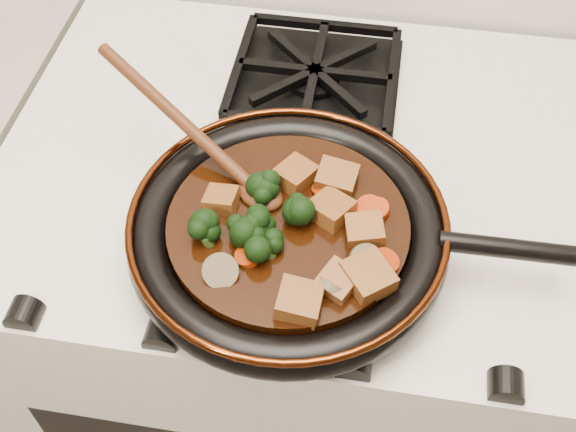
# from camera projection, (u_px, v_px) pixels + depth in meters

# --- Properties ---
(stove) EXTENTS (0.76, 0.60, 0.90)m
(stove) POSITION_uv_depth(u_px,v_px,m) (296.00, 334.00, 1.26)
(stove) COLOR silver
(stove) RESTS_ON ground
(burner_grate_front) EXTENTS (0.23, 0.23, 0.03)m
(burner_grate_front) POSITION_uv_depth(u_px,v_px,m) (280.00, 237.00, 0.82)
(burner_grate_front) COLOR black
(burner_grate_front) RESTS_ON stove
(burner_grate_back) EXTENTS (0.23, 0.23, 0.03)m
(burner_grate_back) POSITION_uv_depth(u_px,v_px,m) (315.00, 76.00, 0.99)
(burner_grate_back) COLOR black
(burner_grate_back) RESTS_ON stove
(skillet) EXTENTS (0.48, 0.35, 0.05)m
(skillet) POSITION_uv_depth(u_px,v_px,m) (290.00, 231.00, 0.78)
(skillet) COLOR black
(skillet) RESTS_ON burner_grate_front
(braising_sauce) EXTENTS (0.26, 0.26, 0.02)m
(braising_sauce) POSITION_uv_depth(u_px,v_px,m) (288.00, 228.00, 0.78)
(braising_sauce) COLOR black
(braising_sauce) RESTS_ON skillet
(tofu_cube_0) EXTENTS (0.06, 0.06, 0.03)m
(tofu_cube_0) POSITION_uv_depth(u_px,v_px,m) (331.00, 210.00, 0.77)
(tofu_cube_0) COLOR brown
(tofu_cube_0) RESTS_ON braising_sauce
(tofu_cube_1) EXTENTS (0.06, 0.06, 0.03)m
(tofu_cube_1) POSITION_uv_depth(u_px,v_px,m) (368.00, 277.00, 0.72)
(tofu_cube_1) COLOR brown
(tofu_cube_1) RESTS_ON braising_sauce
(tofu_cube_2) EXTENTS (0.04, 0.04, 0.03)m
(tofu_cube_2) POSITION_uv_depth(u_px,v_px,m) (221.00, 200.00, 0.78)
(tofu_cube_2) COLOR brown
(tofu_cube_2) RESTS_ON braising_sauce
(tofu_cube_3) EXTENTS (0.05, 0.05, 0.02)m
(tofu_cube_3) POSITION_uv_depth(u_px,v_px,m) (338.00, 282.00, 0.71)
(tofu_cube_3) COLOR brown
(tofu_cube_3) RESTS_ON braising_sauce
(tofu_cube_4) EXTENTS (0.05, 0.06, 0.03)m
(tofu_cube_4) POSITION_uv_depth(u_px,v_px,m) (295.00, 175.00, 0.80)
(tofu_cube_4) COLOR brown
(tofu_cube_4) RESTS_ON braising_sauce
(tofu_cube_5) EXTENTS (0.05, 0.05, 0.03)m
(tofu_cube_5) POSITION_uv_depth(u_px,v_px,m) (336.00, 179.00, 0.80)
(tofu_cube_5) COLOR brown
(tofu_cube_5) RESTS_ON braising_sauce
(tofu_cube_6) EXTENTS (0.05, 0.04, 0.03)m
(tofu_cube_6) POSITION_uv_depth(u_px,v_px,m) (299.00, 302.00, 0.70)
(tofu_cube_6) COLOR brown
(tofu_cube_6) RESTS_ON braising_sauce
(tofu_cube_7) EXTENTS (0.05, 0.04, 0.03)m
(tofu_cube_7) POSITION_uv_depth(u_px,v_px,m) (365.00, 231.00, 0.75)
(tofu_cube_7) COLOR brown
(tofu_cube_7) RESTS_ON braising_sauce
(broccoli_floret_0) EXTENTS (0.07, 0.08, 0.06)m
(broccoli_floret_0) POSITION_uv_depth(u_px,v_px,m) (257.00, 225.00, 0.76)
(broccoli_floret_0) COLOR black
(broccoli_floret_0) RESTS_ON braising_sauce
(broccoli_floret_1) EXTENTS (0.09, 0.08, 0.07)m
(broccoli_floret_1) POSITION_uv_depth(u_px,v_px,m) (262.00, 192.00, 0.78)
(broccoli_floret_1) COLOR black
(broccoli_floret_1) RESTS_ON braising_sauce
(broccoli_floret_2) EXTENTS (0.08, 0.08, 0.06)m
(broccoli_floret_2) POSITION_uv_depth(u_px,v_px,m) (249.00, 233.00, 0.75)
(broccoli_floret_2) COLOR black
(broccoli_floret_2) RESTS_ON braising_sauce
(broccoli_floret_3) EXTENTS (0.07, 0.06, 0.07)m
(broccoli_floret_3) POSITION_uv_depth(u_px,v_px,m) (302.00, 215.00, 0.76)
(broccoli_floret_3) COLOR black
(broccoli_floret_3) RESTS_ON braising_sauce
(broccoli_floret_4) EXTENTS (0.08, 0.08, 0.07)m
(broccoli_floret_4) POSITION_uv_depth(u_px,v_px,m) (271.00, 250.00, 0.74)
(broccoli_floret_4) COLOR black
(broccoli_floret_4) RESTS_ON braising_sauce
(broccoli_floret_5) EXTENTS (0.09, 0.08, 0.07)m
(broccoli_floret_5) POSITION_uv_depth(u_px,v_px,m) (208.00, 237.00, 0.74)
(broccoli_floret_5) COLOR black
(broccoli_floret_5) RESTS_ON braising_sauce
(carrot_coin_0) EXTENTS (0.03, 0.03, 0.02)m
(carrot_coin_0) POSITION_uv_depth(u_px,v_px,m) (248.00, 256.00, 0.74)
(carrot_coin_0) COLOR #A22704
(carrot_coin_0) RESTS_ON braising_sauce
(carrot_coin_1) EXTENTS (0.03, 0.03, 0.02)m
(carrot_coin_1) POSITION_uv_depth(u_px,v_px,m) (377.00, 209.00, 0.78)
(carrot_coin_1) COLOR #A22704
(carrot_coin_1) RESTS_ON braising_sauce
(carrot_coin_2) EXTENTS (0.03, 0.03, 0.01)m
(carrot_coin_2) POSITION_uv_depth(u_px,v_px,m) (385.00, 261.00, 0.73)
(carrot_coin_2) COLOR #A22704
(carrot_coin_2) RESTS_ON braising_sauce
(carrot_coin_3) EXTENTS (0.03, 0.03, 0.02)m
(carrot_coin_3) POSITION_uv_depth(u_px,v_px,m) (369.00, 207.00, 0.78)
(carrot_coin_3) COLOR #A22704
(carrot_coin_3) RESTS_ON braising_sauce
(carrot_coin_4) EXTENTS (0.03, 0.03, 0.02)m
(carrot_coin_4) POSITION_uv_depth(u_px,v_px,m) (324.00, 189.00, 0.79)
(carrot_coin_4) COLOR #A22704
(carrot_coin_4) RESTS_ON braising_sauce
(mushroom_slice_0) EXTENTS (0.04, 0.04, 0.03)m
(mushroom_slice_0) POSITION_uv_depth(u_px,v_px,m) (220.00, 271.00, 0.72)
(mushroom_slice_0) COLOR brown
(mushroom_slice_0) RESTS_ON braising_sauce
(mushroom_slice_1) EXTENTS (0.04, 0.04, 0.03)m
(mushroom_slice_1) POSITION_uv_depth(u_px,v_px,m) (366.00, 260.00, 0.73)
(mushroom_slice_1) COLOR brown
(mushroom_slice_1) RESTS_ON braising_sauce
(mushroom_slice_2) EXTENTS (0.04, 0.04, 0.03)m
(mushroom_slice_2) POSITION_uv_depth(u_px,v_px,m) (331.00, 286.00, 0.71)
(mushroom_slice_2) COLOR brown
(mushroom_slice_2) RESTS_ON braising_sauce
(wooden_spoon) EXTENTS (0.15, 0.11, 0.26)m
(wooden_spoon) POSITION_uv_depth(u_px,v_px,m) (212.00, 149.00, 0.80)
(wooden_spoon) COLOR #4D2410
(wooden_spoon) RESTS_ON braising_sauce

